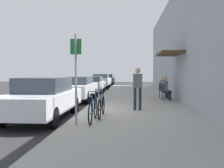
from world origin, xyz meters
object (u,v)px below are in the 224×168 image
Objects in this scene: parked_car_0 at (43,98)px; street_sign at (76,72)px; parked_car_3 at (101,81)px; cafe_chair_0 at (165,91)px; parked_car_2 at (92,84)px; cafe_chair_1 at (163,90)px; seated_patron_1 at (164,86)px; parked_car_4 at (107,79)px; bicycle_1 at (101,106)px; seated_patron_0 at (166,88)px; pedestrian_standing at (138,85)px; bicycle_0 at (93,110)px; parked_car_1 at (77,88)px; parking_meter at (99,88)px.

parked_car_0 is 2.26m from street_sign.
parked_car_3 is 5.06× the size of cafe_chair_0.
parked_car_2 is at bearing 129.93° from cafe_chair_0.
seated_patron_1 is at bearing 17.19° from cafe_chair_1.
bicycle_1 is at bearing -84.90° from parked_car_4.
seated_patron_0 and seated_patron_1 have the same top height.
parked_car_0 is 7.51m from cafe_chair_1.
pedestrian_standing reaches higher than seated_patron_0.
pedestrian_standing reaches higher than bicycle_1.
street_sign reaches higher than bicycle_0.
parked_car_3 is (0.00, 16.76, -0.00)m from parked_car_0.
parked_car_0 is 3.63m from pedestrian_standing.
parked_car_1 is (0.00, 5.35, -0.02)m from parked_car_0.
parking_meter is 1.02× the size of seated_patron_0.
bicycle_0 is (1.91, -17.66, -0.26)m from parked_car_3.
street_sign is at bearing -77.53° from parked_car_1.
parked_car_1 is 5.86m from bicycle_1.
parked_car_3 reaches higher than parked_car_4.
parked_car_3 is 2.57× the size of bicycle_0.
bicycle_0 is at bearing -80.55° from parked_car_2.
cafe_chair_1 is (4.90, 5.70, -0.12)m from parked_car_0.
parked_car_0 reaches higher than bicycle_1.
parked_car_2 reaches higher than cafe_chair_0.
cafe_chair_0 is at bearing -67.88° from parked_car_3.
parked_car_2 is at bearing 90.00° from parked_car_0.
parked_car_0 is at bearing -90.00° from parked_car_1.
parking_meter reaches higher than parked_car_3.
parked_car_2 is 2.59× the size of pedestrian_standing.
parked_car_2 is at bearing 130.32° from seated_patron_0.
parked_car_2 is at bearing 90.00° from parked_car_1.
cafe_chair_0 is 0.51× the size of pedestrian_standing.
parked_car_0 is 1.69× the size of street_sign.
seated_patron_1 reaches higher than bicycle_0.
parked_car_4 is 2.59× the size of pedestrian_standing.
parked_car_4 is at bearing 104.90° from cafe_chair_0.
cafe_chair_0 is at bearing -93.47° from seated_patron_1.
parked_car_0 is 2.13m from bicycle_0.
parking_meter is 4.25m from seated_patron_1.
parked_car_3 is at bearing 90.00° from parked_car_0.
parked_car_1 is 11.41m from parked_car_3.
bicycle_1 is 1.33× the size of seated_patron_1.
parking_meter is (1.55, -2.18, 0.16)m from parked_car_1.
parked_car_3 is 2.57× the size of bicycle_1.
bicycle_0 is (1.91, -6.24, -0.24)m from parked_car_1.
parking_meter is 1.52× the size of cafe_chair_0.
street_sign is at bearing -123.17° from pedestrian_standing.
street_sign is (-0.05, -4.61, 0.75)m from parking_meter.
bicycle_1 reaches higher than cafe_chair_0.
parked_car_4 is 22.00m from pedestrian_standing.
bicycle_1 is at bearing -120.65° from seated_patron_0.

